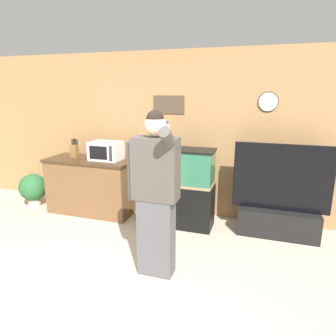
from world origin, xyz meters
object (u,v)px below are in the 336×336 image
(person_standing, at_px, (155,193))
(aquarium_on_stand, at_px, (182,188))
(microwave, at_px, (106,151))
(counter_island, at_px, (92,185))
(knife_block, at_px, (74,151))
(potted_plant, at_px, (33,188))
(tv_on_stand, at_px, (279,210))

(person_standing, bearing_deg, aquarium_on_stand, 92.73)
(microwave, xyz_separation_m, aquarium_on_stand, (1.29, -0.08, -0.47))
(counter_island, height_order, person_standing, person_standing)
(knife_block, bearing_deg, person_standing, -34.70)
(aquarium_on_stand, xyz_separation_m, potted_plant, (-2.70, -0.06, -0.26))
(aquarium_on_stand, relative_size, potted_plant, 2.03)
(counter_island, relative_size, aquarium_on_stand, 1.21)
(aquarium_on_stand, height_order, tv_on_stand, tv_on_stand)
(counter_island, xyz_separation_m, aquarium_on_stand, (1.57, -0.05, 0.13))
(counter_island, height_order, potted_plant, counter_island)
(counter_island, bearing_deg, aquarium_on_stand, -1.65)
(microwave, height_order, knife_block, knife_block)
(knife_block, relative_size, tv_on_stand, 0.24)
(person_standing, bearing_deg, microwave, 134.70)
(potted_plant, bearing_deg, knife_block, 7.16)
(knife_block, distance_m, aquarium_on_stand, 1.91)
(microwave, relative_size, tv_on_stand, 0.38)
(counter_island, distance_m, tv_on_stand, 2.96)
(potted_plant, bearing_deg, tv_on_stand, 2.37)
(counter_island, distance_m, microwave, 0.67)
(microwave, height_order, tv_on_stand, tv_on_stand)
(microwave, height_order, aquarium_on_stand, microwave)
(microwave, height_order, person_standing, person_standing)
(microwave, distance_m, potted_plant, 1.59)
(knife_block, distance_m, potted_plant, 1.10)
(tv_on_stand, relative_size, potted_plant, 2.24)
(counter_island, xyz_separation_m, potted_plant, (-1.12, -0.11, -0.13))
(counter_island, distance_m, aquarium_on_stand, 1.58)
(knife_block, bearing_deg, tv_on_stand, 1.12)
(knife_block, bearing_deg, aquarium_on_stand, -1.34)
(microwave, bearing_deg, knife_block, -176.34)
(counter_island, distance_m, potted_plant, 1.14)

